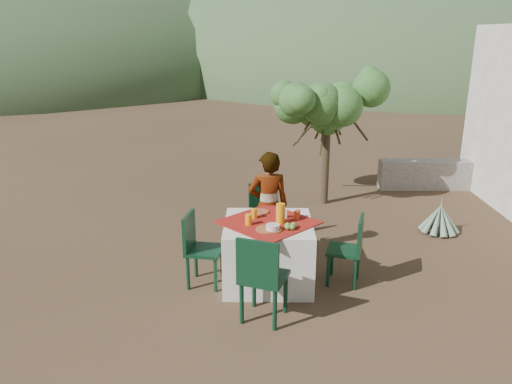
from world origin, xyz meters
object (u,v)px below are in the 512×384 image
agave (440,219)px  juice_pitcher (281,213)px  chair_near (261,275)px  chair_left (198,246)px  table (268,252)px  person (268,206)px  shrub_tree (331,111)px  chair_far (265,211)px  chair_right (351,247)px

agave → juice_pitcher: size_ratio=2.68×
chair_near → chair_left: bearing=-28.2°
table → juice_pitcher: size_ratio=5.62×
person → shrub_tree: shrub_tree is taller
chair_far → person: person is taller
person → shrub_tree: bearing=-122.7°
table → juice_pitcher: bearing=-14.8°
chair_near → chair_right: 1.35m
table → shrub_tree: shrub_tree is taller
shrub_tree → table: bearing=-110.0°
table → chair_near: size_ratio=1.37×
person → juice_pitcher: bearing=92.9°
chair_far → chair_left: size_ratio=1.01×
chair_far → juice_pitcher: juice_pitcher is taller
agave → chair_left: bearing=-154.1°
table → chair_near: bearing=-95.0°
chair_left → juice_pitcher: 1.03m
chair_left → person: size_ratio=0.61×
shrub_tree → chair_right: bearing=-92.3°
juice_pitcher → person: bearing=100.7°
chair_near → chair_left: (-0.74, 0.82, -0.04)m
table → person: size_ratio=0.90×
chair_near → chair_right: size_ratio=1.14×
agave → juice_pitcher: (-2.44, -1.61, 0.67)m
table → agave: (2.58, 1.58, -0.17)m
chair_right → person: bearing=-110.5°
chair_far → juice_pitcher: size_ratio=3.83×
person → shrub_tree: size_ratio=0.71×
table → chair_right: 0.97m
chair_near → person: 1.57m
chair_far → chair_right: bearing=-69.1°
shrub_tree → chair_near: bearing=-106.7°
chair_near → person: (0.09, 1.55, 0.19)m
person → agave: bearing=-168.2°
chair_near → juice_pitcher: juice_pitcher is taller
chair_right → person: (-0.96, 0.70, 0.26)m
table → chair_left: size_ratio=1.49×
juice_pitcher → shrub_tree: bearing=72.6°
table → chair_near: chair_near is taller
agave → shrub_tree: bearing=136.7°
person → juice_pitcher: size_ratio=6.24×
chair_left → chair_right: size_ratio=1.04×
chair_right → agave: size_ratio=1.35×
table → chair_far: chair_far is taller
chair_left → chair_right: (1.78, 0.03, -0.02)m
shrub_tree → agave: size_ratio=3.27×
chair_right → chair_far: bearing=-123.3°
chair_far → shrub_tree: size_ratio=0.44×
agave → chair_far: bearing=-169.6°
chair_far → chair_right: chair_far is taller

